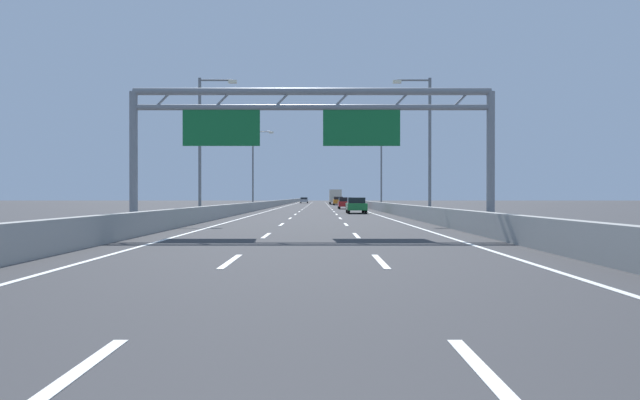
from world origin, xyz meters
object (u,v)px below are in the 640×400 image
Objects in this scene: streetlamp_right_far at (378,165)px; red_car at (344,203)px; streetlamp_left_far at (254,165)px; streetlamp_left_mid at (202,139)px; box_truck at (334,196)px; streetlamp_right_mid at (425,139)px; black_car at (332,200)px; silver_car at (303,200)px; sign_gantry at (306,123)px; orange_car at (337,201)px; green_car at (355,205)px.

red_car is (-3.90, 4.41, -4.64)m from streetlamp_right_far.
streetlamp_right_far is (14.93, 0.00, 0.00)m from streetlamp_left_far.
box_truck is (10.91, 77.22, -3.76)m from streetlamp_left_mid.
streetlamp_right_mid is 2.23× the size of black_car.
streetlamp_right_mid reaches higher than silver_car.
red_car is (3.78, 47.32, -4.05)m from sign_gantry.
streetlamp_left_far is 2.16× the size of red_car.
streetlamp_right_far is (14.93, 30.01, 0.00)m from streetlamp_left_mid.
black_car is 0.55× the size of box_truck.
silver_car is 0.95× the size of orange_car.
streetlamp_right_far is 2.03× the size of orange_car.
box_truck is (-4.02, 77.22, -3.76)m from streetlamp_right_mid.
streetlamp_left_far is 19.22m from green_car.
streetlamp_left_mid reaches higher than red_car.
streetlamp_right_far is 2.13× the size of silver_car.
streetlamp_left_far is 1.23× the size of box_truck.
streetlamp_right_mid is (14.93, 0.00, 0.00)m from streetlamp_left_mid.
red_car is 1.04× the size of black_car.
streetlamp_left_mid is at bearing -98.05° from box_truck.
sign_gantry reaches higher than silver_car.
streetlamp_left_mid reaches higher than black_car.
streetlamp_right_far reaches higher than orange_car.
black_car is (-4.07, 59.41, -4.67)m from streetlamp_right_far.
streetlamp_left_far reaches higher than sign_gantry.
streetlamp_left_mid is 30.01m from streetlamp_left_far.
orange_car reaches higher than silver_car.
sign_gantry is at bearing -100.14° from streetlamp_right_far.
streetlamp_right_far is (0.00, 30.01, 0.00)m from streetlamp_right_mid.
box_truck is at bearing 90.16° from red_car.
green_car is at bearing -89.51° from red_car.
streetlamp_left_far is at bearing -93.32° from silver_car.
silver_car is 64.68m from red_car.
black_car is (10.86, 59.41, -4.67)m from streetlamp_left_far.
silver_car is at bearing 102.24° from orange_car.
silver_car is at bearing 91.68° from sign_gantry.
sign_gantry is 78.83m from orange_car.
streetlamp_right_far reaches higher than green_car.
orange_car is at bearing -89.34° from black_car.
streetlamp_right_mid is 66.00m from orange_car.
streetlamp_right_far is at bearing -48.55° from red_car.
silver_car is 1.01× the size of red_car.
sign_gantry is 1.70× the size of streetlamp_left_far.
box_truck reaches higher than silver_car.
box_truck is at bearing -89.75° from black_car.
streetlamp_right_mid is at bearing 0.00° from streetlamp_left_mid.
silver_car is at bearing 87.69° from streetlamp_left_mid.
streetlamp_right_mid is 30.01m from streetlamp_right_far.
black_car is (-4.07, 89.41, -4.67)m from streetlamp_right_mid.
streetlamp_left_far is at bearing 90.00° from streetlamp_left_mid.
orange_car is (7.15, -32.99, 0.07)m from silver_car.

